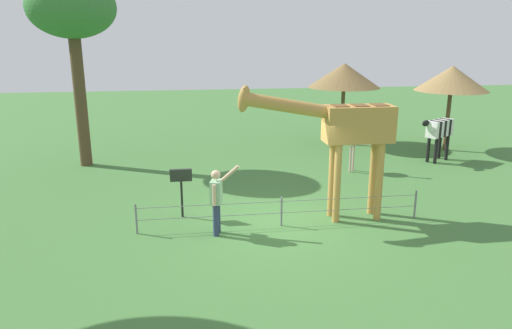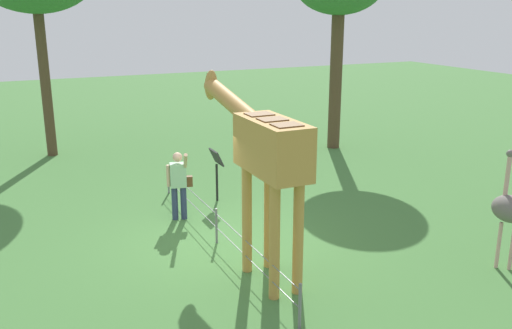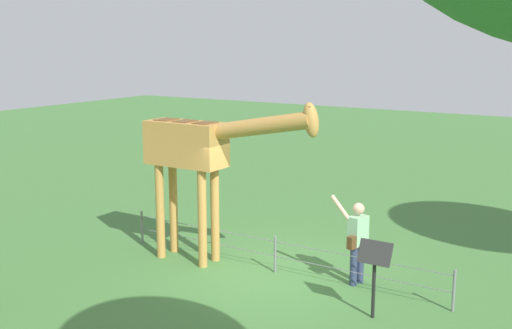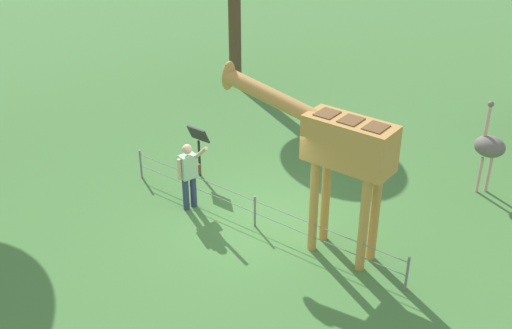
{
  "view_description": "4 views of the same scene",
  "coord_description": "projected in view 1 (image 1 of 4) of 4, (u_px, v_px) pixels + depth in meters",
  "views": [
    {
      "loc": [
        2.18,
        10.99,
        4.61
      ],
      "look_at": [
        0.57,
        -0.34,
        1.47
      ],
      "focal_mm": 33.53,
      "sensor_mm": 36.0,
      "label": 1
    },
    {
      "loc": [
        -9.95,
        3.85,
        4.69
      ],
      "look_at": [
        -0.55,
        -0.5,
        1.75
      ],
      "focal_mm": 38.95,
      "sensor_mm": 36.0,
      "label": 2
    },
    {
      "loc": [
        5.99,
        -10.17,
        4.53
      ],
      "look_at": [
        -0.8,
        0.7,
        2.01
      ],
      "focal_mm": 44.36,
      "sensor_mm": 36.0,
      "label": 3
    },
    {
      "loc": [
        -6.8,
        8.94,
        7.45
      ],
      "look_at": [
        -0.28,
        0.46,
        1.73
      ],
      "focal_mm": 43.5,
      "sensor_mm": 36.0,
      "label": 4
    }
  ],
  "objects": [
    {
      "name": "ground_plane",
      "position": [
        280.0,
        223.0,
        12.01
      ],
      "size": [
        60.0,
        60.0,
        0.0
      ],
      "primitive_type": "plane",
      "color": "#427538"
    },
    {
      "name": "giraffe",
      "position": [
        345.0,
        130.0,
        11.75
      ],
      "size": [
        3.89,
        0.7,
        3.48
      ],
      "color": "#BC8942",
      "rests_on": "ground_plane"
    },
    {
      "name": "visitor",
      "position": [
        217.0,
        198.0,
        11.15
      ],
      "size": [
        0.73,
        0.59,
        1.68
      ],
      "color": "navy",
      "rests_on": "ground_plane"
    },
    {
      "name": "zebra",
      "position": [
        439.0,
        131.0,
        17.55
      ],
      "size": [
        1.69,
        1.22,
        1.66
      ],
      "color": "black",
      "rests_on": "ground_plane"
    },
    {
      "name": "ostrich",
      "position": [
        353.0,
        138.0,
        16.24
      ],
      "size": [
        0.7,
        0.56,
        2.25
      ],
      "color": "#CC9E93",
      "rests_on": "ground_plane"
    },
    {
      "name": "shade_hut_near",
      "position": [
        452.0,
        79.0,
        18.8
      ],
      "size": [
        2.84,
        2.84,
        3.39
      ],
      "color": "brown",
      "rests_on": "ground_plane"
    },
    {
      "name": "shade_hut_far",
      "position": [
        344.0,
        76.0,
        19.84
      ],
      "size": [
        2.99,
        2.99,
        3.43
      ],
      "color": "brown",
      "rests_on": "ground_plane"
    },
    {
      "name": "tree_east",
      "position": [
        72.0,
        11.0,
        15.95
      ],
      "size": [
        2.93,
        2.93,
        6.49
      ],
      "color": "brown",
      "rests_on": "ground_plane"
    },
    {
      "name": "info_sign",
      "position": [
        181.0,
        182.0,
        12.19
      ],
      "size": [
        0.56,
        0.21,
        1.32
      ],
      "color": "black",
      "rests_on": "ground_plane"
    },
    {
      "name": "wire_fence",
      "position": [
        281.0,
        210.0,
        11.77
      ],
      "size": [
        7.05,
        0.05,
        0.75
      ],
      "color": "slate",
      "rests_on": "ground_plane"
    }
  ]
}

